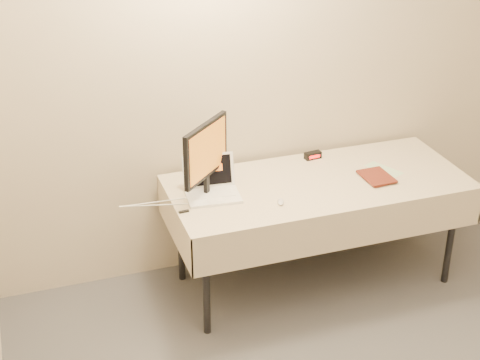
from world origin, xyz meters
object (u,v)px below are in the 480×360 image
object	(u,v)px
table	(318,190)
book	(366,164)
laptop	(211,186)
monitor	(206,154)

from	to	relation	value
table	book	xyz separation A→B (m)	(0.27, -0.09, 0.18)
laptop	book	size ratio (longest dim) A/B	1.47
book	table	bearing A→B (deg)	160.12
table	book	distance (m)	0.34
laptop	book	distance (m)	0.96
monitor	book	xyz separation A→B (m)	(0.98, -0.14, -0.16)
laptop	monitor	world-z (taller)	monitor
laptop	monitor	bearing A→B (deg)	-158.56
laptop	book	world-z (taller)	book
table	monitor	distance (m)	0.78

